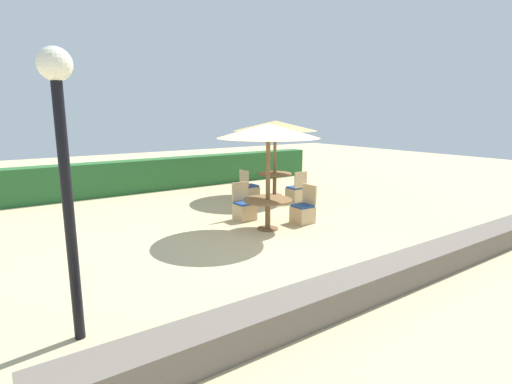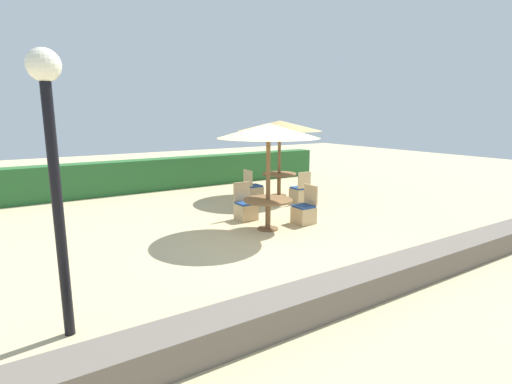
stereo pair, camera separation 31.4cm
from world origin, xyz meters
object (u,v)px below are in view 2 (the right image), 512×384
Objects in this scene: patio_chair_center_north at (246,209)px; patio_chair_center_east at (304,213)px; patio_chair_back_right_south at (300,193)px; parasol_back_right at (280,126)px; round_table_center at (268,205)px; round_table_back_right at (279,178)px; patio_chair_back_right_west at (253,191)px; lamp_post at (51,139)px; parasol_center at (268,131)px.

patio_chair_center_east is at bearing 133.28° from patio_chair_center_north.
patio_chair_back_right_south and patio_chair_center_north have the same top height.
patio_chair_back_right_south is 1.00× the size of patio_chair_center_north.
parasol_back_right reaches higher than patio_chair_center_north.
round_table_center is 1.20× the size of patio_chair_center_north.
round_table_back_right is at bearing 49.90° from round_table_center.
patio_chair_back_right_west is at bearing -179.59° from round_table_back_right.
patio_chair_back_right_south is 1.00× the size of patio_chair_center_east.
patio_chair_center_north is at bearing 43.28° from patio_chair_center_east.
lamp_post is 8.46m from patio_chair_back_right_south.
round_table_back_right is at bearing 36.93° from lamp_post.
parasol_back_right is 1.65m from round_table_back_right.
parasol_back_right reaches higher than round_table_back_right.
patio_chair_back_right_south is 3.69m from parasol_center.
patio_chair_center_east reaches higher than round_table_center.
parasol_back_right reaches higher than patio_chair_center_east.
patio_chair_center_north is at bearing -160.72° from patio_chair_back_right_south.
patio_chair_back_right_south is 0.83× the size of round_table_center.
round_table_back_right is 4.20m from parasol_center.
parasol_back_right reaches higher than patio_chair_back_right_west.
lamp_post is 3.57× the size of patio_chair_center_north.
round_table_back_right is 1.19× the size of patio_chair_center_north.
patio_chair_back_right_west is at bearing -179.59° from parasol_back_right.
round_table_center is (-2.48, -2.95, -1.67)m from parasol_back_right.
patio_chair_back_right_west is at bearing 63.17° from round_table_center.
lamp_post is 3.01× the size of round_table_back_right.
round_table_center is at bearing 88.32° from patio_chair_center_north.
round_table_back_right is 1.19× the size of patio_chair_center_east.
parasol_back_right is at bearing -25.74° from patio_chair_center_east.
patio_chair_back_right_south is 1.00× the size of patio_chair_back_right_west.
lamp_post is 6.39m from patio_chair_center_east.
patio_chair_back_right_west is (6.04, 5.28, -2.09)m from lamp_post.
patio_chair_back_right_west is (-0.99, 1.06, 0.00)m from patio_chair_back_right_south.
lamp_post reaches higher than patio_chair_center_east.
round_table_center is at bearing -130.10° from round_table_back_right.
parasol_center is at bearing 0.00° from round_table_center.
parasol_center is 2.23m from patio_chair_center_north.
patio_chair_center_north and patio_chair_center_east have the same top height.
patio_chair_center_east is (-1.45, -3.00, -1.97)m from parasol_back_right.
parasol_center is 2.16× the size of round_table_center.
lamp_post is at bearing 36.27° from patio_chair_center_north.
parasol_back_right is 2.21m from patio_chair_back_right_west.
patio_chair_center_north is (0.03, 1.02, -1.98)m from parasol_center.
lamp_post is at bearing 112.27° from patio_chair_center_east.
round_table_back_right is 1.19× the size of patio_chair_back_right_south.
patio_chair_center_east is at bearing -115.74° from round_table_back_right.
round_table_center is at bearing 27.19° from lamp_post.
parasol_back_right is 2.86× the size of patio_chair_center_east.
round_table_center is (-2.48, -2.95, -0.02)m from round_table_back_right.
parasol_back_right is 2.40× the size of round_table_back_right.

